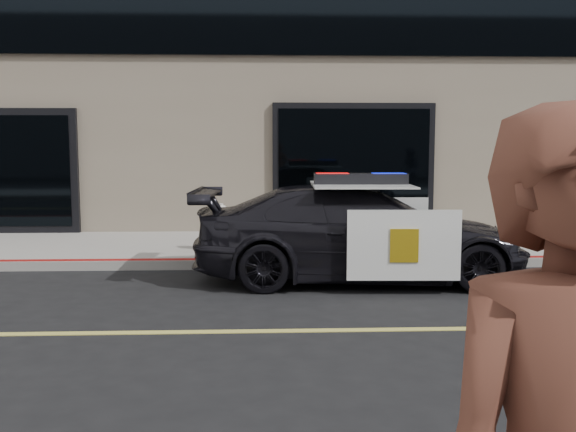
{
  "coord_description": "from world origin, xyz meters",
  "views": [
    {
      "loc": [
        -2.97,
        -6.68,
        1.98
      ],
      "look_at": [
        -2.6,
        2.2,
        1.0
      ],
      "focal_mm": 40.0,
      "sensor_mm": 36.0,
      "label": 1
    }
  ],
  "objects": [
    {
      "name": "fire_hydrant",
      "position": [
        -3.66,
        4.39,
        0.54
      ],
      "size": [
        0.38,
        0.52,
        0.83
      ],
      "color": "silver",
      "rests_on": "sidewalk_n"
    },
    {
      "name": "police_car",
      "position": [
        -1.53,
        2.57,
        0.71
      ],
      "size": [
        2.43,
        4.99,
        1.58
      ],
      "color": "black",
      "rests_on": "ground"
    },
    {
      "name": "ground",
      "position": [
        0.0,
        0.0,
        0.0
      ],
      "size": [
        120.0,
        120.0,
        0.0
      ],
      "primitive_type": "plane",
      "color": "black",
      "rests_on": "ground"
    },
    {
      "name": "sidewalk_n",
      "position": [
        0.0,
        5.25,
        0.07
      ],
      "size": [
        60.0,
        3.5,
        0.15
      ],
      "primitive_type": "cube",
      "color": "gray",
      "rests_on": "ground"
    }
  ]
}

